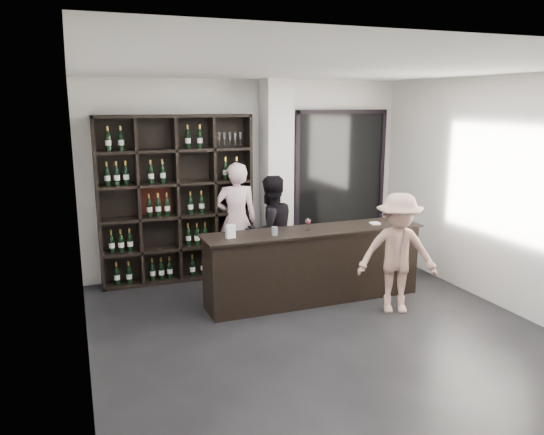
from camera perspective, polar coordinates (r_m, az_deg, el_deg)
name	(u,v)px	position (r m, az deg, el deg)	size (l,w,h in m)	color
floor	(327,338)	(6.09, 5.89, -12.77)	(5.00, 5.50, 0.01)	black
wine_shelf	(177,200)	(7.73, -10.22, 1.91)	(2.20, 0.35, 2.40)	black
structural_column	(276,178)	(8.00, 0.47, 4.27)	(0.40, 0.40, 2.90)	silver
glass_panel	(340,176)	(8.70, 7.36, 4.49)	(1.60, 0.08, 2.10)	black
tasting_counter	(314,265)	(6.98, 4.53, -5.11)	(2.93, 0.62, 0.96)	black
taster_pink	(236,220)	(7.83, -3.88, -0.32)	(0.63, 0.41, 1.72)	#F3C4CF
taster_black	(270,232)	(7.44, -0.20, -1.52)	(0.77, 0.60, 1.58)	black
customer	(398,253)	(6.71, 13.36, -3.77)	(0.97, 0.56, 1.50)	tan
wine_glass	(308,224)	(6.77, 3.90, -0.66)	(0.08, 0.08, 0.18)	white
spit_cup	(275,231)	(6.52, 0.29, -1.48)	(0.08, 0.08, 0.11)	#A9BEC8
napkin_stack	(375,223)	(7.27, 11.01, -0.60)	(0.12, 0.12, 0.02)	white
card_stand	(231,231)	(6.40, -4.48, -1.51)	(0.11, 0.06, 0.17)	white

